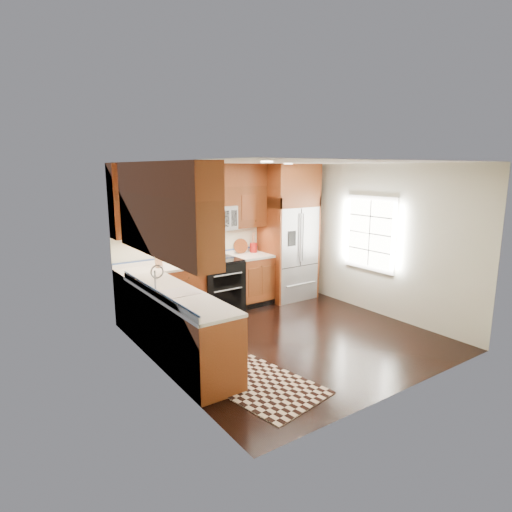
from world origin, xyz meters
TOP-DOWN VIEW (x-y plane):
  - ground at (0.00, 0.00)m, footprint 4.00×4.00m
  - wall_back at (0.00, 2.00)m, footprint 4.00×0.02m
  - wall_left at (-2.00, 0.00)m, footprint 0.02×4.00m
  - wall_right at (2.00, 0.00)m, footprint 0.02×4.00m
  - window at (1.98, 0.20)m, footprint 0.04×1.10m
  - base_cabinets at (-1.23, 0.90)m, footprint 2.85×3.00m
  - countertop at (-1.09, 1.01)m, footprint 2.86×3.01m
  - upper_cabinets at (-1.15, 1.09)m, footprint 2.85×3.00m
  - range at (-0.25, 1.67)m, footprint 0.76×0.67m
  - microwave at (-0.25, 1.80)m, footprint 0.76×0.40m
  - refrigerator at (1.30, 1.63)m, footprint 0.98×0.75m
  - sink_faucet at (-1.73, 0.23)m, footprint 0.54×0.44m
  - rug at (-1.20, -0.89)m, footprint 1.22×1.75m
  - knife_block at (-1.33, 1.72)m, footprint 0.10×0.13m
  - utensil_crock at (0.65, 1.88)m, footprint 0.16×0.16m
  - cutting_board at (0.40, 1.94)m, footprint 0.33×0.33m

SIDE VIEW (x-z plane):
  - ground at x=0.00m, z-range 0.00..0.00m
  - rug at x=-1.20m, z-range 0.00..0.01m
  - base_cabinets at x=-1.23m, z-range 0.00..0.90m
  - range at x=-0.25m, z-range 0.00..0.94m
  - countertop at x=-1.09m, z-range 0.90..0.94m
  - cutting_board at x=0.40m, z-range 0.94..0.96m
  - sink_faucet at x=-1.73m, z-range 0.81..1.18m
  - knife_block at x=-1.33m, z-range 0.92..1.17m
  - utensil_crock at x=0.65m, z-range 0.88..1.26m
  - wall_back at x=0.00m, z-range 0.00..2.60m
  - wall_left at x=-2.00m, z-range 0.00..2.60m
  - wall_right at x=2.00m, z-range 0.00..2.60m
  - refrigerator at x=1.30m, z-range 0.00..2.60m
  - window at x=1.98m, z-range 0.75..2.05m
  - microwave at x=-0.25m, z-range 1.45..1.87m
  - upper_cabinets at x=-1.15m, z-range 1.45..2.60m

